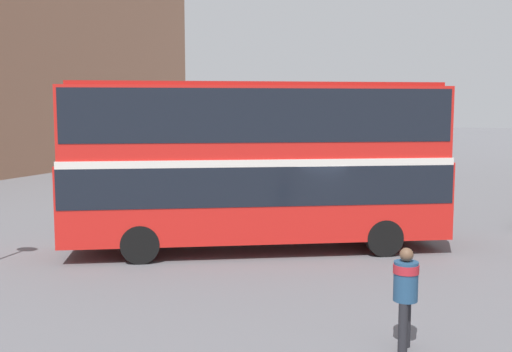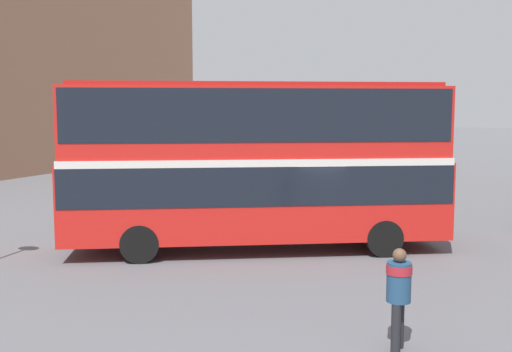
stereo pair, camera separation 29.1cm
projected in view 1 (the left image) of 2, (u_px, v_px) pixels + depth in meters
The scene contains 4 objects.
ground_plane at pixel (307, 250), 17.05m from camera, with size 240.00×240.00×0.00m, color slate.
double_decker_bus at pixel (256, 156), 16.75m from camera, with size 10.54×7.12×4.70m.
pedestrian_foreground at pixel (406, 288), 9.86m from camera, with size 0.45×0.45×1.73m.
parked_car_kerb_near at pixel (378, 167), 33.37m from camera, with size 4.92×2.61×1.56m.
Camera 1 is at (4.48, -16.17, 3.99)m, focal length 42.00 mm.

